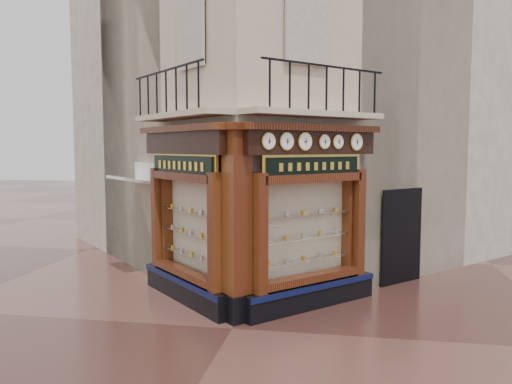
% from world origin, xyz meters
% --- Properties ---
extents(ground, '(80.00, 80.00, 0.00)m').
position_xyz_m(ground, '(0.00, 0.00, 0.00)').
color(ground, '#462620').
rests_on(ground, ground).
extents(main_building, '(11.31, 11.31, 12.00)m').
position_xyz_m(main_building, '(0.00, 6.16, 6.00)').
color(main_building, beige).
rests_on(main_building, ground).
extents(neighbour_left, '(11.31, 11.31, 11.00)m').
position_xyz_m(neighbour_left, '(-2.47, 8.63, 5.50)').
color(neighbour_left, beige).
rests_on(neighbour_left, ground).
extents(neighbour_right, '(11.31, 11.31, 11.00)m').
position_xyz_m(neighbour_right, '(2.47, 8.63, 5.50)').
color(neighbour_right, beige).
rests_on(neighbour_right, ground).
extents(shopfront_left, '(2.86, 2.86, 3.98)m').
position_xyz_m(shopfront_left, '(-1.41, 1.57, 1.98)').
color(shopfront_left, black).
rests_on(shopfront_left, ground).
extents(shopfront_right, '(2.86, 2.86, 3.98)m').
position_xyz_m(shopfront_right, '(1.41, 1.57, 1.98)').
color(shopfront_right, black).
rests_on(shopfront_right, ground).
extents(corner_pilaster, '(0.85, 0.85, 3.98)m').
position_xyz_m(corner_pilaster, '(0.00, 0.50, 1.95)').
color(corner_pilaster, black).
rests_on(corner_pilaster, ground).
extents(balcony, '(5.94, 2.97, 1.03)m').
position_xyz_m(balcony, '(0.00, 1.49, 4.22)').
color(balcony, beige).
rests_on(balcony, ground).
extents(clock_a, '(0.27, 0.27, 0.34)m').
position_xyz_m(clock_a, '(0.63, 0.52, 3.62)').
color(clock_a, gold).
rests_on(clock_a, ground).
extents(clock_b, '(0.29, 0.29, 0.36)m').
position_xyz_m(clock_b, '(0.95, 0.85, 3.62)').
color(clock_b, gold).
rests_on(clock_b, ground).
extents(clock_c, '(0.30, 0.30, 0.38)m').
position_xyz_m(clock_c, '(1.29, 1.19, 3.62)').
color(clock_c, gold).
rests_on(clock_c, ground).
extents(clock_d, '(0.26, 0.26, 0.32)m').
position_xyz_m(clock_d, '(1.68, 1.57, 3.62)').
color(clock_d, gold).
rests_on(clock_d, ground).
extents(clock_e, '(0.26, 0.26, 0.31)m').
position_xyz_m(clock_e, '(1.96, 1.85, 3.62)').
color(clock_e, gold).
rests_on(clock_e, ground).
extents(clock_f, '(0.31, 0.31, 0.38)m').
position_xyz_m(clock_f, '(2.36, 2.26, 3.62)').
color(clock_f, gold).
rests_on(clock_f, ground).
extents(awning, '(1.55, 1.55, 0.23)m').
position_xyz_m(awning, '(-3.50, 3.29, 0.00)').
color(awning, silver).
rests_on(awning, ground).
extents(signboard_left, '(2.15, 2.15, 0.58)m').
position_xyz_m(signboard_left, '(-1.46, 1.51, 3.10)').
color(signboard_left, gold).
rests_on(signboard_left, ground).
extents(signboard_right, '(1.97, 1.97, 0.53)m').
position_xyz_m(signboard_right, '(1.46, 1.51, 3.10)').
color(signboard_right, gold).
rests_on(signboard_right, ground).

